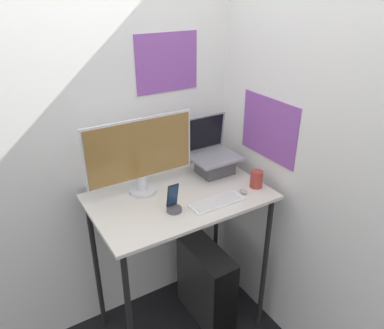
{
  "coord_description": "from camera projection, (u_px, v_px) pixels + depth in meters",
  "views": [
    {
      "loc": [
        -0.92,
        -1.32,
        2.19
      ],
      "look_at": [
        0.08,
        0.33,
        1.24
      ],
      "focal_mm": 35.0,
      "sensor_mm": 36.0,
      "label": 1
    }
  ],
  "objects": [
    {
      "name": "keyboard",
      "position": [
        217.0,
        202.0,
        2.11
      ],
      "size": [
        0.32,
        0.11,
        0.02
      ],
      "color": "white",
      "rests_on": "desk"
    },
    {
      "name": "computer_tower",
      "position": [
        206.0,
        284.0,
        2.62
      ],
      "size": [
        0.2,
        0.48,
        0.57
      ],
      "color": "black",
      "rests_on": "ground_plane"
    },
    {
      "name": "desk",
      "position": [
        180.0,
        216.0,
        2.26
      ],
      "size": [
        1.04,
        0.65,
        1.06
      ],
      "color": "beige",
      "rests_on": "ground_plane"
    },
    {
      "name": "wall_side_right",
      "position": [
        300.0,
        156.0,
        2.12
      ],
      "size": [
        0.06,
        6.0,
        2.6
      ],
      "color": "white",
      "rests_on": "ground_plane"
    },
    {
      "name": "monitor",
      "position": [
        140.0,
        155.0,
        2.12
      ],
      "size": [
        0.65,
        0.16,
        0.46
      ],
      "color": "silver",
      "rests_on": "desk"
    },
    {
      "name": "mouse",
      "position": [
        244.0,
        191.0,
        2.21
      ],
      "size": [
        0.03,
        0.05,
        0.02
      ],
      "color": "#99999E",
      "rests_on": "desk"
    },
    {
      "name": "laptop",
      "position": [
        213.0,
        159.0,
        2.42
      ],
      "size": [
        0.3,
        0.27,
        0.36
      ],
      "color": "#4C4C51",
      "rests_on": "desk"
    },
    {
      "name": "cell_phone",
      "position": [
        174.0,
        204.0,
        2.03
      ],
      "size": [
        0.08,
        0.08,
        0.16
      ],
      "color": "#4C4C51",
      "rests_on": "desk"
    },
    {
      "name": "mug",
      "position": [
        256.0,
        179.0,
        2.26
      ],
      "size": [
        0.08,
        0.08,
        0.1
      ],
      "color": "#9E382D",
      "rests_on": "desk"
    },
    {
      "name": "wall_back",
      "position": [
        148.0,
        135.0,
        2.4
      ],
      "size": [
        6.0,
        0.06,
        2.6
      ],
      "color": "white",
      "rests_on": "ground_plane"
    }
  ]
}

